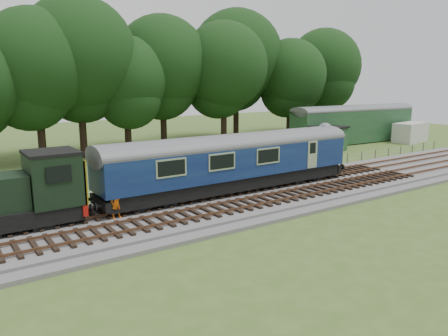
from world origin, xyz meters
TOP-DOWN VIEW (x-y plane):
  - ground at (0.00, 0.00)m, footprint 120.00×120.00m
  - ballast at (0.00, 0.00)m, footprint 70.00×7.00m
  - track_north at (0.00, 1.40)m, footprint 67.20×2.40m
  - track_south at (0.00, -1.60)m, footprint 67.20×2.40m
  - fence at (0.00, 4.50)m, footprint 64.00×0.12m
  - tree_line at (0.00, 22.00)m, footprint 70.00×8.00m
  - dmu_railcar at (3.06, 1.40)m, footprint 18.05×2.86m
  - worker at (-5.31, 0.24)m, footprint 0.77×0.56m
  - parked_coach at (29.57, 13.42)m, footprint 17.70×4.10m
  - shed at (22.56, 11.01)m, footprint 3.79×3.79m
  - caravan at (35.95, 9.95)m, footprint 5.14×3.02m

SIDE VIEW (x-z plane):
  - ground at x=0.00m, z-range 0.00..0.00m
  - fence at x=0.00m, z-range -0.50..0.50m
  - tree_line at x=0.00m, z-range -9.00..9.00m
  - ballast at x=0.00m, z-range 0.00..0.35m
  - track_north at x=0.00m, z-range 0.31..0.52m
  - track_south at x=0.00m, z-range 0.31..0.52m
  - caravan at x=35.95m, z-range 0.00..2.38m
  - worker at x=-5.31m, z-range 0.35..2.29m
  - shed at x=22.56m, z-range 0.02..2.68m
  - parked_coach at x=29.57m, z-range 0.28..4.76m
  - dmu_railcar at x=3.06m, z-range 0.67..4.54m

